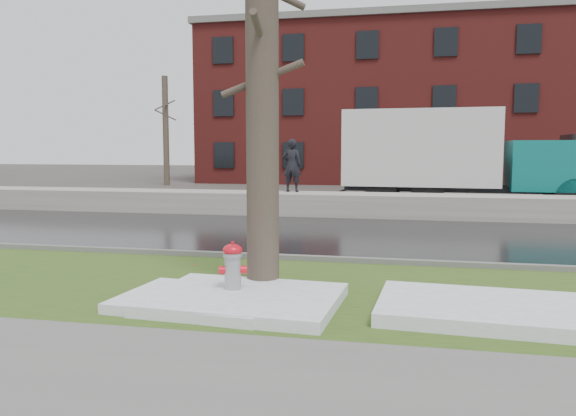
% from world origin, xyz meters
% --- Properties ---
extents(ground, '(120.00, 120.00, 0.00)m').
position_xyz_m(ground, '(0.00, 0.00, 0.00)').
color(ground, '#47423D').
rests_on(ground, ground).
extents(verge, '(60.00, 4.50, 0.04)m').
position_xyz_m(verge, '(0.00, -1.25, 0.02)').
color(verge, '#2B4717').
rests_on(verge, ground).
extents(sidewalk, '(60.00, 3.00, 0.05)m').
position_xyz_m(sidewalk, '(0.00, -5.00, 0.03)').
color(sidewalk, slate).
rests_on(sidewalk, ground).
extents(road, '(60.00, 7.00, 0.03)m').
position_xyz_m(road, '(0.00, 4.50, 0.01)').
color(road, black).
rests_on(road, ground).
extents(parking_lot, '(60.00, 9.00, 0.03)m').
position_xyz_m(parking_lot, '(0.00, 13.00, 0.01)').
color(parking_lot, slate).
rests_on(parking_lot, ground).
extents(curb, '(60.00, 0.15, 0.14)m').
position_xyz_m(curb, '(0.00, 1.00, 0.07)').
color(curb, slate).
rests_on(curb, ground).
extents(snowbank, '(60.00, 1.60, 0.75)m').
position_xyz_m(snowbank, '(0.00, 8.70, 0.38)').
color(snowbank, '#A8A299').
rests_on(snowbank, ground).
extents(brick_building, '(26.00, 12.00, 10.00)m').
position_xyz_m(brick_building, '(2.00, 30.00, 5.00)').
color(brick_building, maroon).
rests_on(brick_building, ground).
extents(bg_tree_left, '(1.40, 1.62, 6.50)m').
position_xyz_m(bg_tree_left, '(-12.00, 22.00, 3.33)').
color(bg_tree_left, brown).
rests_on(bg_tree_left, ground).
extents(bg_tree_center, '(1.40, 1.62, 6.50)m').
position_xyz_m(bg_tree_center, '(-6.00, 26.00, 3.33)').
color(bg_tree_center, brown).
rests_on(bg_tree_center, ground).
extents(fire_hydrant, '(0.42, 0.40, 0.86)m').
position_xyz_m(fire_hydrant, '(-0.29, -2.03, 0.50)').
color(fire_hydrant, '#97999E').
rests_on(fire_hydrant, verge).
extents(tree, '(1.31, 1.56, 6.30)m').
position_xyz_m(tree, '(-0.03, -1.25, 3.21)').
color(tree, brown).
rests_on(tree, verge).
extents(box_truck, '(11.12, 3.05, 3.69)m').
position_xyz_m(box_truck, '(3.85, 12.69, 1.95)').
color(box_truck, black).
rests_on(box_truck, ground).
extents(worker, '(0.69, 0.48, 1.80)m').
position_xyz_m(worker, '(-1.66, 9.05, 1.65)').
color(worker, black).
rests_on(worker, snowbank).
extents(snow_patch_near, '(2.72, 2.16, 0.16)m').
position_xyz_m(snow_patch_near, '(-0.04, -2.26, 0.12)').
color(snow_patch_near, white).
rests_on(snow_patch_near, verge).
extents(snow_patch_far, '(2.35, 1.82, 0.14)m').
position_xyz_m(snow_patch_far, '(-0.64, -2.41, 0.11)').
color(snow_patch_far, white).
rests_on(snow_patch_far, verge).
extents(snow_patch_side, '(2.92, 1.99, 0.18)m').
position_xyz_m(snow_patch_side, '(3.22, -2.12, 0.13)').
color(snow_patch_side, white).
rests_on(snow_patch_side, verge).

